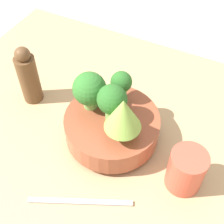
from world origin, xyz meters
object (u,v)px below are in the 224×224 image
(pepper_mill, at_px, (28,76))
(fork, at_px, (80,201))
(bowl, at_px, (112,127))
(cup, at_px, (186,170))

(pepper_mill, xyz_separation_m, fork, (0.24, -0.19, -0.07))
(bowl, bearing_deg, fork, -85.60)
(bowl, distance_m, fork, 0.17)
(bowl, bearing_deg, pepper_mill, 174.17)
(cup, relative_size, fork, 0.49)
(cup, xyz_separation_m, fork, (-0.16, -0.13, -0.04))
(pepper_mill, relative_size, fork, 0.82)
(bowl, distance_m, cup, 0.18)
(cup, bearing_deg, fork, -141.49)
(bowl, relative_size, fork, 1.08)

